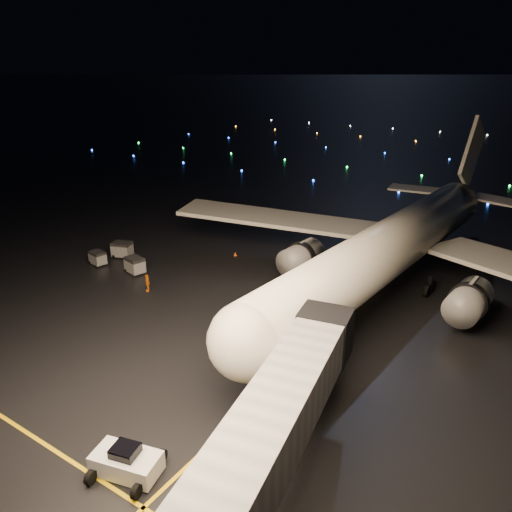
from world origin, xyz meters
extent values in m
cube|color=#E7B407|center=(12.00, 15.00, 0.01)|extent=(0.25, 80.00, 0.02)
cube|color=silver|center=(9.54, -8.77, 0.88)|extent=(4.08, 2.80, 1.77)
imported|color=orange|center=(-6.53, 8.78, 0.90)|extent=(1.01, 1.08, 1.80)
cone|color=#F96111|center=(3.85, 15.33, 0.27)|extent=(0.57, 0.57, 0.54)
cone|color=#F96111|center=(-0.04, 23.67, 0.26)|extent=(0.49, 0.49, 0.52)
cone|color=#F96111|center=(-5.04, 21.48, 0.22)|extent=(0.45, 0.45, 0.45)
cone|color=#F96111|center=(-15.13, 34.77, 0.27)|extent=(0.58, 0.58, 0.54)
cube|color=gray|center=(-15.69, 13.82, 0.92)|extent=(2.54, 2.14, 1.84)
cube|color=gray|center=(-10.93, 11.29, 0.89)|extent=(2.37, 1.89, 1.78)
cube|color=gray|center=(-16.20, 10.68, 0.77)|extent=(2.02, 1.57, 1.55)
camera|label=1|loc=(27.32, -22.61, 21.11)|focal=35.00mm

